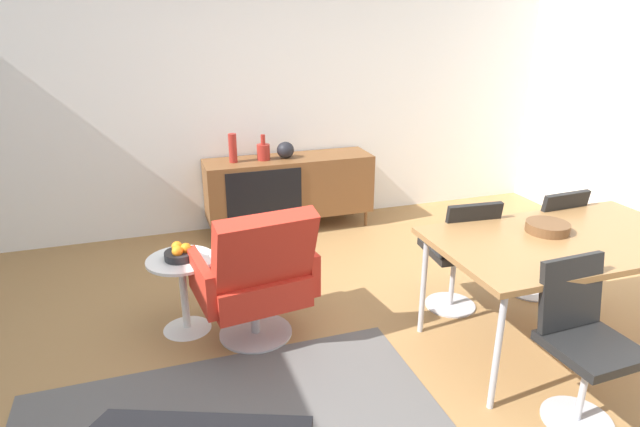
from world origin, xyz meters
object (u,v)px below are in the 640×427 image
dining_chair_back_right (544,237)px  side_table_round (183,286)px  sideboard (289,186)px  dining_chair_front_left (583,338)px  fruit_bowl (180,253)px  vase_ceramic_small (263,151)px  lounge_chair_red (256,275)px  vase_cobalt (285,150)px  dining_table (566,244)px  vase_sculptural_dark (233,148)px  wooden_bowl_on_table (548,227)px  dining_chair_back_left (460,250)px

dining_chair_back_right → side_table_round: (-2.55, 0.36, -0.15)m
sideboard → dining_chair_back_right: (1.41, -1.88, 0.03)m
sideboard → dining_chair_front_left: size_ratio=1.87×
fruit_bowl → vase_ceramic_small: bearing=59.5°
side_table_round → lounge_chair_red: bearing=-32.4°
vase_cobalt → fruit_bowl: (-1.11, -1.53, -0.24)m
sideboard → dining_table: (1.06, -2.44, 0.26)m
vase_ceramic_small → lounge_chair_red: bearing=-104.5°
vase_sculptural_dark → side_table_round: bearing=-112.0°
side_table_round → dining_table: bearing=-22.6°
lounge_chair_red → vase_sculptural_dark: bearing=84.2°
vase_ceramic_small → wooden_bowl_on_table: bearing=-61.8°
vase_ceramic_small → dining_chair_back_left: (0.94, -1.89, -0.33)m
dining_table → wooden_bowl_on_table: (-0.05, 0.12, 0.07)m
vase_cobalt → side_table_round: 1.95m
wooden_bowl_on_table → vase_ceramic_small: bearing=118.2°
sideboard → dining_chair_back_right: size_ratio=1.87×
vase_sculptural_dark → dining_table: size_ratio=0.17×
dining_chair_back_left → side_table_round: bearing=169.0°
vase_cobalt → dining_chair_back_left: bearing=-68.8°
vase_ceramic_small → vase_cobalt: bearing=0.0°
dining_table → side_table_round: dining_table is taller
dining_chair_back_left → lounge_chair_red: size_ratio=0.90×
dining_table → fruit_bowl: 2.38m
vase_sculptural_dark → lounge_chair_red: (-0.18, -1.80, -0.39)m
vase_cobalt → wooden_bowl_on_table: vase_cobalt is taller
wooden_bowl_on_table → dining_chair_front_left: (-0.30, -0.67, -0.30)m
vase_ceramic_small → dining_chair_back_left: 2.13m
sideboard → lounge_chair_red: bearing=-111.4°
vase_cobalt → lounge_chair_red: size_ratio=0.17×
vase_sculptural_dark → wooden_bowl_on_table: bearing=-56.7°
vase_cobalt → sideboard: bearing=-3.8°
vase_sculptural_dark → fruit_bowl: (-0.62, -1.53, -0.29)m
wooden_bowl_on_table → side_table_round: size_ratio=0.50×
vase_sculptural_dark → fruit_bowl: bearing=-111.9°
vase_ceramic_small → dining_table: 2.77m
lounge_chair_red → fruit_bowl: bearing=147.6°
fruit_bowl → dining_chair_back_right: bearing=-8.0°
lounge_chair_red → fruit_bowl: size_ratio=4.73×
sideboard → vase_sculptural_dark: size_ratio=6.03×
vase_cobalt → dining_chair_back_left: vase_cobalt is taller
vase_cobalt → side_table_round: (-1.11, -1.53, -0.48)m
vase_cobalt → dining_chair_back_right: (1.44, -1.89, -0.33)m
wooden_bowl_on_table → fruit_bowl: bearing=159.5°
vase_sculptural_dark → dining_chair_back_left: size_ratio=0.31×
dining_chair_front_left → vase_ceramic_small: bearing=107.5°
sideboard → dining_table: dining_table is taller
vase_ceramic_small → side_table_round: bearing=-120.5°
lounge_chair_red → fruit_bowl: (-0.43, 0.27, 0.09)m
sideboard → vase_cobalt: 0.36m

